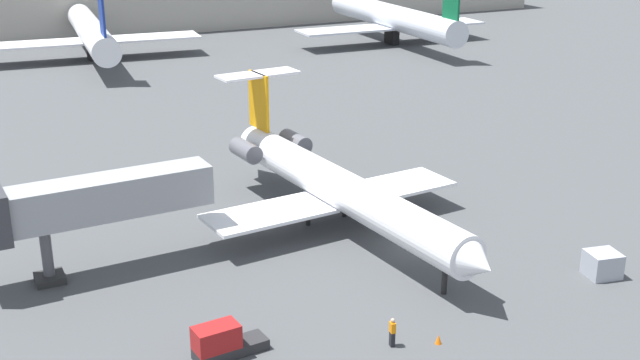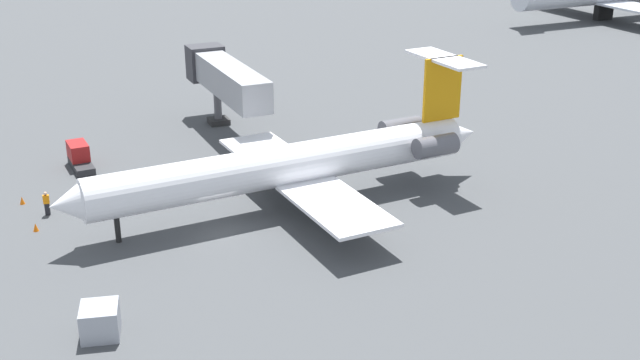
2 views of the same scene
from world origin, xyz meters
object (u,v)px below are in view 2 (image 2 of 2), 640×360
Objects in this scene: regional_jet at (297,162)px; baggage_tug_lead at (80,157)px; ground_crew_marshaller at (47,203)px; jet_bridge at (224,77)px; traffic_cone_near at (22,200)px; traffic_cone_mid at (36,227)px; cargo_container_uld at (100,321)px.

baggage_tug_lead is (-13.44, -13.28, -2.38)m from regional_jet.
ground_crew_marshaller is 0.41× the size of baggage_tug_lead.
traffic_cone_near is (10.75, -17.77, -4.65)m from jet_bridge.
ground_crew_marshaller is 3.08m from traffic_cone_near.
traffic_cone_near is at bearing -37.45° from baggage_tug_lead.
baggage_tug_lead is 7.47× the size of traffic_cone_mid.
regional_jet is at bearing 44.66° from baggage_tug_lead.
traffic_cone_near is 5.04m from traffic_cone_mid.
baggage_tug_lead is at bearing 142.55° from traffic_cone_near.
traffic_cone_near is (-7.44, -17.87, -2.94)m from regional_jet.
cargo_container_uld is 19.32m from traffic_cone_near.
cargo_container_uld is at bearing -3.75° from baggage_tug_lead.
baggage_tug_lead is at bearing 160.11° from traffic_cone_mid.
jet_bridge is 23.75m from traffic_cone_mid.
ground_crew_marshaller reaches higher than traffic_cone_near.
traffic_cone_near is at bearing -171.21° from cargo_container_uld.
ground_crew_marshaller is at bearing -19.60° from baggage_tug_lead.
jet_bridge is at bearing 132.56° from traffic_cone_mid.
jet_bridge is at bearing 129.43° from ground_crew_marshaller.
jet_bridge is 21.41m from ground_crew_marshaller.
jet_bridge reaches higher than traffic_cone_mid.
jet_bridge is at bearing -179.66° from regional_jet.
regional_jet is 17.68m from traffic_cone_mid.
ground_crew_marshaller is 16.55m from cargo_container_uld.
baggage_tug_lead reaches higher than ground_crew_marshaller.
regional_jet is at bearing 0.34° from jet_bridge.
jet_bridge is 27.88× the size of traffic_cone_mid.
baggage_tug_lead reaches higher than traffic_cone_mid.
jet_bridge is at bearing 109.83° from baggage_tug_lead.
regional_jet reaches higher than jet_bridge.
cargo_container_uld is (16.49, 1.42, -0.04)m from ground_crew_marshaller.
ground_crew_marshaller is 3.07× the size of traffic_cone_near.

